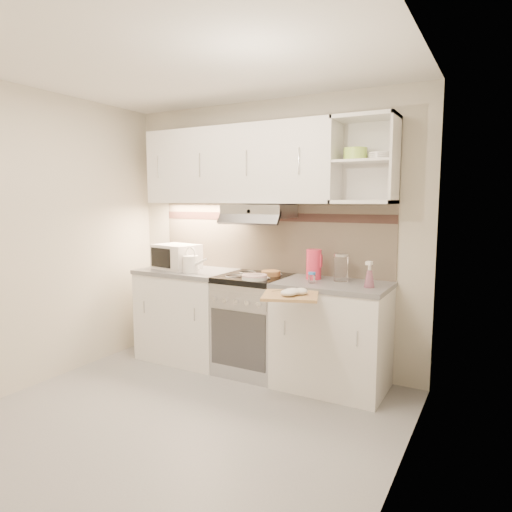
{
  "coord_description": "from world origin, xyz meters",
  "views": [
    {
      "loc": [
        1.98,
        -2.47,
        1.58
      ],
      "look_at": [
        0.1,
        0.95,
        1.1
      ],
      "focal_mm": 32.0,
      "sensor_mm": 36.0,
      "label": 1
    }
  ],
  "objects_px": {
    "glass_jar": "(341,267)",
    "spray_bottle": "(369,277)",
    "watering_can": "(191,263)",
    "plate_stack": "(254,277)",
    "pink_pitcher": "(314,264)",
    "microwave": "(176,257)",
    "cutting_board": "(290,296)",
    "electric_range": "(254,324)"
  },
  "relations": [
    {
      "from": "pink_pitcher",
      "to": "glass_jar",
      "type": "relative_size",
      "value": 1.12
    },
    {
      "from": "plate_stack",
      "to": "microwave",
      "type": "bearing_deg",
      "value": 170.38
    },
    {
      "from": "watering_can",
      "to": "plate_stack",
      "type": "height_order",
      "value": "watering_can"
    },
    {
      "from": "watering_can",
      "to": "spray_bottle",
      "type": "distance_m",
      "value": 1.67
    },
    {
      "from": "microwave",
      "to": "watering_can",
      "type": "xyz_separation_m",
      "value": [
        0.27,
        -0.12,
        -0.03
      ]
    },
    {
      "from": "pink_pitcher",
      "to": "spray_bottle",
      "type": "xyz_separation_m",
      "value": [
        0.52,
        -0.15,
        -0.04
      ]
    },
    {
      "from": "microwave",
      "to": "pink_pitcher",
      "type": "xyz_separation_m",
      "value": [
        1.42,
        0.1,
        0.01
      ]
    },
    {
      "from": "spray_bottle",
      "to": "electric_range",
      "type": "bearing_deg",
      "value": -176.72
    },
    {
      "from": "watering_can",
      "to": "glass_jar",
      "type": "height_order",
      "value": "watering_can"
    },
    {
      "from": "plate_stack",
      "to": "glass_jar",
      "type": "distance_m",
      "value": 0.74
    },
    {
      "from": "glass_jar",
      "to": "cutting_board",
      "type": "distance_m",
      "value": 0.66
    },
    {
      "from": "pink_pitcher",
      "to": "electric_range",
      "type": "bearing_deg",
      "value": -168.92
    },
    {
      "from": "glass_jar",
      "to": "spray_bottle",
      "type": "distance_m",
      "value": 0.32
    },
    {
      "from": "plate_stack",
      "to": "pink_pitcher",
      "type": "bearing_deg",
      "value": 30.88
    },
    {
      "from": "watering_can",
      "to": "plate_stack",
      "type": "xyz_separation_m",
      "value": [
        0.71,
        -0.05,
        -0.07
      ]
    },
    {
      "from": "spray_bottle",
      "to": "cutting_board",
      "type": "bearing_deg",
      "value": -129.0
    },
    {
      "from": "watering_can",
      "to": "pink_pitcher",
      "type": "distance_m",
      "value": 1.17
    },
    {
      "from": "watering_can",
      "to": "plate_stack",
      "type": "bearing_deg",
      "value": 4.66
    },
    {
      "from": "microwave",
      "to": "plate_stack",
      "type": "xyz_separation_m",
      "value": [
        0.98,
        -0.17,
        -0.1
      ]
    },
    {
      "from": "microwave",
      "to": "spray_bottle",
      "type": "bearing_deg",
      "value": 8.78
    },
    {
      "from": "pink_pitcher",
      "to": "cutting_board",
      "type": "xyz_separation_m",
      "value": [
        0.05,
        -0.6,
        -0.16
      ]
    },
    {
      "from": "electric_range",
      "to": "spray_bottle",
      "type": "height_order",
      "value": "spray_bottle"
    },
    {
      "from": "watering_can",
      "to": "spray_bottle",
      "type": "xyz_separation_m",
      "value": [
        1.67,
        0.07,
        -0.0
      ]
    },
    {
      "from": "microwave",
      "to": "glass_jar",
      "type": "height_order",
      "value": "microwave"
    },
    {
      "from": "electric_range",
      "to": "glass_jar",
      "type": "distance_m",
      "value": 0.97
    },
    {
      "from": "watering_can",
      "to": "spray_bottle",
      "type": "height_order",
      "value": "watering_can"
    },
    {
      "from": "cutting_board",
      "to": "watering_can",
      "type": "bearing_deg",
      "value": 142.33
    },
    {
      "from": "electric_range",
      "to": "microwave",
      "type": "height_order",
      "value": "microwave"
    },
    {
      "from": "glass_jar",
      "to": "cutting_board",
      "type": "relative_size",
      "value": 0.57
    },
    {
      "from": "electric_range",
      "to": "plate_stack",
      "type": "height_order",
      "value": "plate_stack"
    },
    {
      "from": "microwave",
      "to": "plate_stack",
      "type": "relative_size",
      "value": 2.18
    },
    {
      "from": "watering_can",
      "to": "cutting_board",
      "type": "bearing_deg",
      "value": -9.27
    },
    {
      "from": "pink_pitcher",
      "to": "microwave",
      "type": "bearing_deg",
      "value": -173.73
    },
    {
      "from": "spray_bottle",
      "to": "cutting_board",
      "type": "distance_m",
      "value": 0.66
    },
    {
      "from": "microwave",
      "to": "cutting_board",
      "type": "xyz_separation_m",
      "value": [
        1.48,
        -0.51,
        -0.15
      ]
    },
    {
      "from": "microwave",
      "to": "watering_can",
      "type": "distance_m",
      "value": 0.3
    },
    {
      "from": "cutting_board",
      "to": "pink_pitcher",
      "type": "bearing_deg",
      "value": 75.45
    },
    {
      "from": "plate_stack",
      "to": "cutting_board",
      "type": "relative_size",
      "value": 0.54
    },
    {
      "from": "plate_stack",
      "to": "spray_bottle",
      "type": "height_order",
      "value": "spray_bottle"
    },
    {
      "from": "electric_range",
      "to": "cutting_board",
      "type": "relative_size",
      "value": 2.22
    },
    {
      "from": "plate_stack",
      "to": "cutting_board",
      "type": "distance_m",
      "value": 0.6
    },
    {
      "from": "watering_can",
      "to": "plate_stack",
      "type": "relative_size",
      "value": 1.3
    }
  ]
}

